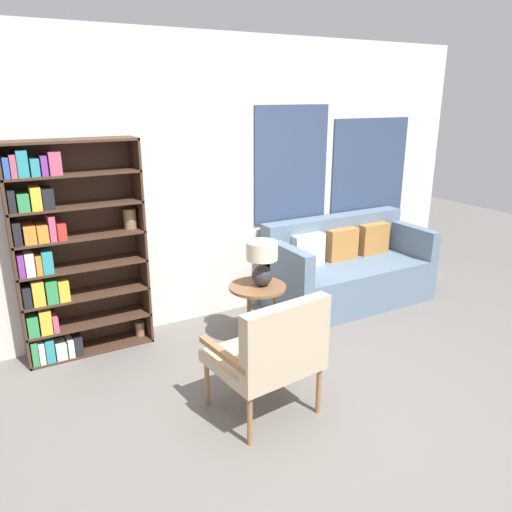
{
  "coord_description": "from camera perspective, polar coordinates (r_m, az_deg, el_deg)",
  "views": [
    {
      "loc": [
        -1.8,
        -2.33,
        2.15
      ],
      "look_at": [
        0.11,
        1.04,
        0.9
      ],
      "focal_mm": 35.0,
      "sensor_mm": 36.0,
      "label": 1
    }
  ],
  "objects": [
    {
      "name": "table_lamp",
      "position": [
        4.35,
        0.69,
        -0.37
      ],
      "size": [
        0.28,
        0.28,
        0.4
      ],
      "color": "#2D2D33",
      "rests_on": "side_table"
    },
    {
      "name": "wall_back",
      "position": [
        4.81,
        -6.23,
        8.22
      ],
      "size": [
        6.4,
        0.08,
        2.7
      ],
      "color": "silver",
      "rests_on": "ground_plane"
    },
    {
      "name": "armchair",
      "position": [
        3.41,
        1.92,
        -10.7
      ],
      "size": [
        0.74,
        0.68,
        0.9
      ],
      "color": "olive",
      "rests_on": "ground_plane"
    },
    {
      "name": "side_table",
      "position": [
        4.45,
        0.18,
        -4.15
      ],
      "size": [
        0.51,
        0.51,
        0.54
      ],
      "color": "brown",
      "rests_on": "ground_plane"
    },
    {
      "name": "couch",
      "position": [
        5.48,
        10.28,
        -1.62
      ],
      "size": [
        1.76,
        0.81,
        0.9
      ],
      "color": "slate",
      "rests_on": "ground_plane"
    },
    {
      "name": "bookshelf",
      "position": [
        4.4,
        -21.1,
        0.18
      ],
      "size": [
        1.05,
        0.3,
        1.83
      ],
      "color": "#422B1E",
      "rests_on": "ground_plane"
    },
    {
      "name": "ground_plane",
      "position": [
        3.65,
        6.97,
        -18.37
      ],
      "size": [
        14.0,
        14.0,
        0.0
      ],
      "primitive_type": "plane",
      "color": "#66605B"
    }
  ]
}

